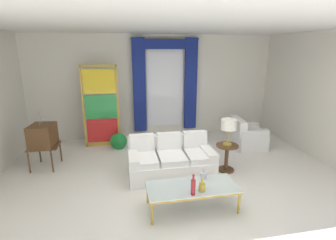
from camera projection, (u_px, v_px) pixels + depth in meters
The scene contains 16 objects.
ground_plane at pixel (178, 182), 5.09m from camera, with size 16.00×16.00×0.00m, color white.
wall_rear at pixel (155, 87), 7.58m from camera, with size 8.00×0.12×3.00m, color white.
wall_right at pixel (324, 97), 5.94m from camera, with size 0.12×7.00×3.00m, color white.
ceiling_slab at pixel (170, 26), 5.04m from camera, with size 8.00×7.60×0.04m, color white.
curtained_window at pixel (165, 79), 7.41m from camera, with size 2.00×0.17×2.70m.
couch_white_long at pixel (170, 160), 5.37m from camera, with size 1.77×0.94×0.86m.
coffee_table at pixel (192, 188), 4.15m from camera, with size 1.49×0.65×0.41m.
bottle_blue_decanter at pixel (204, 175), 4.38m from camera, with size 0.12×0.12×0.21m.
bottle_crystal_tall at pixel (202, 187), 4.00m from camera, with size 0.10×0.10×0.21m.
bottle_amber_squat at pixel (193, 186), 3.87m from camera, with size 0.07×0.07×0.35m.
vintage_tv at pixel (43, 137), 5.55m from camera, with size 0.62×0.65×1.35m.
armchair_white at pixel (246, 137), 6.87m from camera, with size 0.89×0.89×0.80m.
stained_glass_divider at pixel (101, 108), 6.76m from camera, with size 0.95×0.05×2.20m.
peacock_figurine at pixel (119, 142), 6.65m from camera, with size 0.44×0.60×0.50m.
round_side_table at pixel (227, 155), 5.50m from camera, with size 0.48×0.48×0.59m.
table_lamp_brass at pixel (229, 126), 5.31m from camera, with size 0.32×0.32×0.57m.
Camera 1 is at (-1.07, -4.45, 2.57)m, focal length 27.09 mm.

